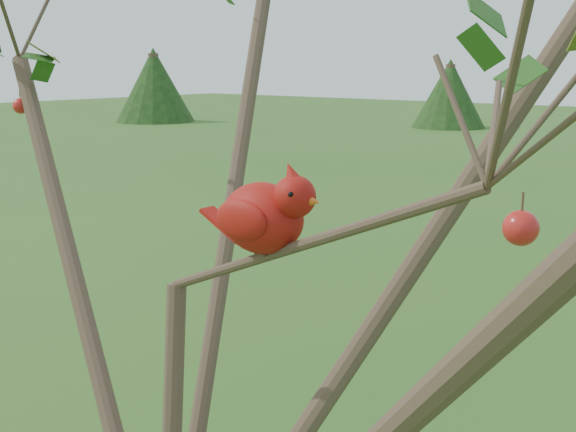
% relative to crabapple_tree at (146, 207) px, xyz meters
% --- Properties ---
extents(crabapple_tree, '(2.35, 2.05, 2.95)m').
position_rel_crabapple_tree_xyz_m(crabapple_tree, '(0.00, 0.00, 0.00)').
color(crabapple_tree, '#3F2E22').
rests_on(crabapple_tree, ground).
extents(cardinal, '(0.23, 0.12, 0.16)m').
position_rel_crabapple_tree_xyz_m(cardinal, '(0.16, 0.11, -0.01)').
color(cardinal, '#B3170F').
rests_on(cardinal, ground).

